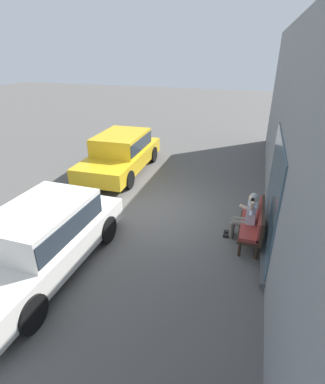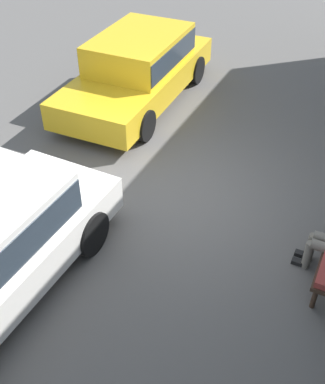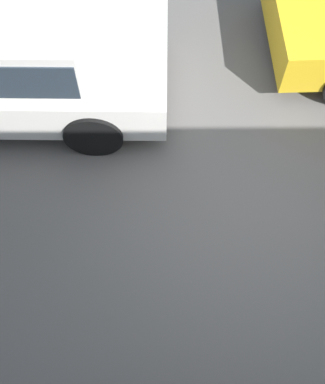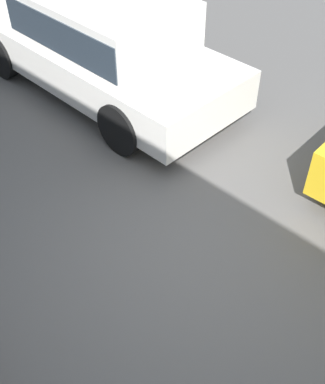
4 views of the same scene
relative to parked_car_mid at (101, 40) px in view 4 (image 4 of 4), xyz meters
The scene contains 2 objects.
ground_plane 3.49m from the parked_car_mid, 154.16° to the left, with size 60.00×60.00×0.00m, color #565451.
parked_car_mid is the anchor object (origin of this frame).
Camera 4 is at (-2.06, 2.60, 3.89)m, focal length 45.00 mm.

